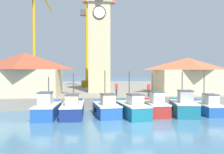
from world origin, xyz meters
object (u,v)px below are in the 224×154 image
at_px(fishing_boat_center, 155,106).
at_px(fishing_boat_right_inner, 207,107).
at_px(fishing_boat_mid_right, 183,106).
at_px(clock_tower, 99,34).
at_px(fishing_boat_far_left, 47,109).
at_px(dock_worker_along_quay, 149,89).
at_px(warehouse_right, 187,75).
at_px(port_crane_near, 87,55).
at_px(port_crane_far, 35,44).
at_px(warehouse_left, 25,73).
at_px(fishing_boat_mid_left, 132,108).
at_px(fishing_boat_left_outer, 73,108).
at_px(fishing_boat_left_inner, 106,108).
at_px(dock_worker_near_tower, 116,89).

bearing_deg(fishing_boat_center, fishing_boat_right_inner, 0.86).
distance_m(fishing_boat_mid_right, clock_tower, 16.11).
xyz_separation_m(fishing_boat_far_left, dock_worker_along_quay, (10.50, 4.76, 1.28)).
distance_m(warehouse_right, port_crane_near, 18.78).
bearing_deg(port_crane_far, warehouse_left, -79.47).
distance_m(fishing_boat_center, port_crane_far, 31.59).
xyz_separation_m(fishing_boat_mid_left, warehouse_right, (9.25, 8.74, 2.93)).
height_order(clock_tower, warehouse_right, clock_tower).
bearing_deg(port_crane_near, fishing_boat_right_inner, -58.79).
relative_size(fishing_boat_left_outer, warehouse_left, 0.60).
bearing_deg(clock_tower, fishing_boat_left_inner, -88.17).
bearing_deg(fishing_boat_far_left, port_crane_near, 81.66).
bearing_deg(port_crane_near, fishing_boat_mid_left, -77.62).
bearing_deg(dock_worker_near_tower, fishing_boat_left_outer, -132.48).
distance_m(fishing_boat_mid_right, warehouse_left, 18.72).
height_order(fishing_boat_left_outer, port_crane_near, port_crane_near).
bearing_deg(fishing_boat_mid_right, dock_worker_near_tower, 136.88).
bearing_deg(dock_worker_along_quay, fishing_boat_right_inner, -39.86).
bearing_deg(fishing_boat_mid_right, fishing_boat_left_inner, 176.45).
relative_size(fishing_boat_mid_left, warehouse_left, 0.63).
xyz_separation_m(port_crane_near, port_crane_far, (-10.57, 4.44, 2.45)).
height_order(fishing_boat_left_outer, clock_tower, clock_tower).
bearing_deg(port_crane_far, clock_tower, -48.48).
distance_m(fishing_boat_center, fishing_boat_right_inner, 5.32).
bearing_deg(clock_tower, dock_worker_along_quay, -49.87).
bearing_deg(warehouse_left, fishing_boat_right_inner, -19.47).
bearing_deg(fishing_boat_center, fishing_boat_left_inner, -178.81).
relative_size(fishing_boat_center, fishing_boat_right_inner, 0.96).
relative_size(fishing_boat_mid_right, dock_worker_near_tower, 2.79).
distance_m(fishing_boat_left_outer, warehouse_right, 17.12).
relative_size(fishing_boat_left_inner, port_crane_far, 0.22).
bearing_deg(fishing_boat_mid_right, fishing_boat_center, 168.22).
height_order(fishing_boat_far_left, fishing_boat_right_inner, fishing_boat_right_inner).
bearing_deg(port_crane_near, port_crane_far, 157.22).
xyz_separation_m(clock_tower, port_crane_far, (-12.49, 14.10, 0.14)).
height_order(fishing_boat_far_left, fishing_boat_mid_right, fishing_boat_mid_right).
bearing_deg(fishing_boat_mid_right, port_crane_near, 114.67).
xyz_separation_m(warehouse_right, port_crane_far, (-24.42, 16.63, 5.96)).
xyz_separation_m(fishing_boat_left_outer, warehouse_left, (-6.42, 7.15, 3.18)).
bearing_deg(fishing_boat_left_inner, port_crane_near, 96.32).
relative_size(fishing_boat_left_inner, port_crane_near, 0.30).
bearing_deg(port_crane_far, dock_worker_along_quay, -48.91).
relative_size(warehouse_left, warehouse_right, 0.98).
height_order(fishing_boat_left_outer, port_crane_far, port_crane_far).
distance_m(fishing_boat_far_left, warehouse_right, 19.28).
height_order(fishing_boat_right_inner, port_crane_far, port_crane_far).
bearing_deg(dock_worker_along_quay, fishing_boat_mid_left, -120.91).
height_order(fishing_boat_far_left, warehouse_left, warehouse_left).
distance_m(warehouse_left, dock_worker_along_quay, 15.08).
bearing_deg(warehouse_left, port_crane_far, 100.53).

